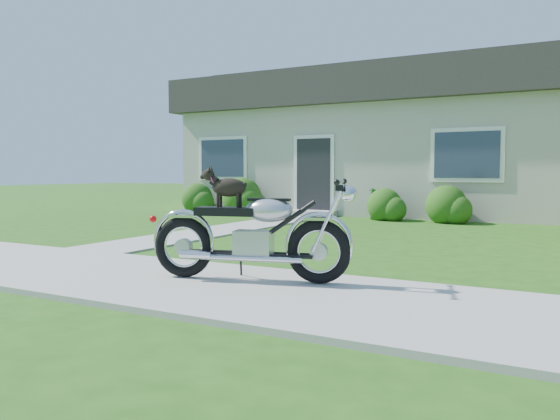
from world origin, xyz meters
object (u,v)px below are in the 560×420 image
at_px(house, 399,141).
at_px(potted_plant_right, 377,204).
at_px(motorcycle_with_dog, 252,232).
at_px(potted_plant_left, 232,199).

xyz_separation_m(house, potted_plant_right, (0.45, -3.44, -1.76)).
height_order(potted_plant_right, motorcycle_with_dog, motorcycle_with_dog).
xyz_separation_m(house, motorcycle_with_dog, (1.80, -11.68, -1.60)).
relative_size(potted_plant_left, motorcycle_with_dog, 0.38).
bearing_deg(house, motorcycle_with_dog, -81.25).
xyz_separation_m(potted_plant_right, motorcycle_with_dog, (1.34, -8.23, 0.16)).
height_order(house, motorcycle_with_dog, house).
relative_size(house, potted_plant_right, 15.82).
bearing_deg(house, potted_plant_left, -138.57).
bearing_deg(motorcycle_with_dog, potted_plant_right, 84.49).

